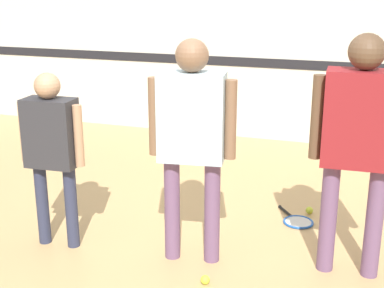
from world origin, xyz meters
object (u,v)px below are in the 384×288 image
Objects in this scene: person_instructor at (192,129)px; person_student_right at (359,132)px; person_student_left at (52,142)px; tennis_ball_by_spare_racket at (309,210)px; racket_spare_on_floor at (297,221)px; tennis_ball_near_instructor at (205,280)px.

person_instructor is 0.97× the size of person_student_right.
person_student_left is 21.13× the size of tennis_ball_by_spare_racket.
person_instructor reaches higher than racket_spare_on_floor.
racket_spare_on_floor is at bearing -60.18° from person_student_right.
tennis_ball_by_spare_racket is (0.75, 1.13, -1.00)m from person_instructor.
person_student_left reaches higher than tennis_ball_near_instructor.
person_student_right is at bearing 0.28° from person_instructor.
person_student_left is at bearing 5.19° from person_student_right.
person_instructor reaches higher than tennis_ball_near_instructor.
tennis_ball_by_spare_racket is (0.54, 1.45, 0.00)m from tennis_ball_near_instructor.
person_student_right reaches higher than racket_spare_on_floor.
person_student_right is (1.13, 0.18, 0.03)m from person_instructor.
tennis_ball_near_instructor is (-0.46, -1.23, 0.02)m from racket_spare_on_floor.
person_student_left is 2.26m from person_student_right.
person_student_left is at bearing 171.62° from tennis_ball_near_instructor.
tennis_ball_near_instructor is (-0.93, -0.50, -1.03)m from person_student_right.
tennis_ball_by_spare_racket is at bearing -70.52° from person_student_right.
racket_spare_on_floor is (1.76, 1.04, -0.85)m from person_student_left.
tennis_ball_near_instructor is at bearing -110.54° from tennis_ball_by_spare_racket.
racket_spare_on_floor is at bearing -110.35° from tennis_ball_by_spare_racket.
person_student_left is 2.38m from tennis_ball_by_spare_racket.
tennis_ball_by_spare_racket is (0.08, 0.22, 0.02)m from racket_spare_on_floor.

